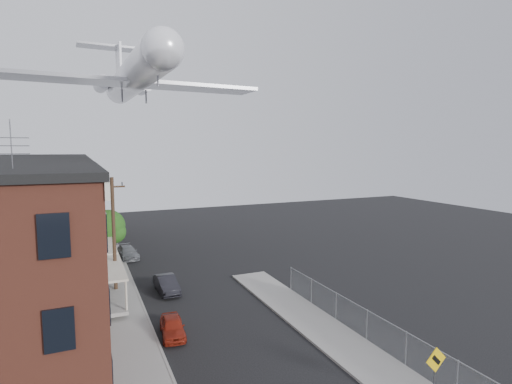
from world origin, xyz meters
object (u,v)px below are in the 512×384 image
Objects in this scene: car_far at (128,252)px; airplane at (134,76)px; car_near at (172,327)px; street_tree at (110,228)px; warning_sign at (435,368)px; utility_pole at (114,236)px; car_mid at (167,284)px.

airplane reaches higher than car_far.
street_tree is at bearing 102.92° from car_near.
utility_pole is at bearing 120.48° from warning_sign.
car_mid is 0.15× the size of airplane.
car_far is at bearing 97.46° from car_near.
utility_pole reaches higher than warning_sign.
utility_pole is 2.18× the size of car_far.
car_mid is at bearing -87.75° from airplane.
car_near is 25.76m from airplane.
car_near is (2.20, -17.70, -2.88)m from street_tree.
street_tree is 1.57× the size of car_near.
car_near is (-8.67, 11.25, -1.32)m from warning_sign.
car_mid is at bearing 87.09° from car_near.
car_far is (-9.20, 29.91, -1.28)m from warning_sign.
car_near is at bearing -92.10° from airplane.
warning_sign reaches higher than car_far.
car_near is 0.80× the size of car_far.
utility_pole is at bearing 171.81° from car_mid.
car_far is 17.57m from airplane.
car_near is 7.49m from car_mid.
car_far is (-1.67, 11.26, -0.04)m from car_mid.
utility_pole is 5.47m from car_mid.
utility_pole is (-11.20, 19.03, 2.79)m from warning_sign.
utility_pole is at bearing -91.89° from street_tree.
car_mid is at bearing -72.04° from street_tree.
warning_sign is at bearing -46.52° from car_near.
airplane is (1.22, 0.17, 17.53)m from car_far.
utility_pole is at bearing -106.23° from airplane.
warning_sign is 0.68× the size of car_far.
airplane is at bearing 93.74° from car_near.
utility_pole is 9.15m from car_near.
street_tree is 15.00m from airplane.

